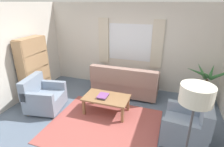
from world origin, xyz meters
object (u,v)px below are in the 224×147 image
Objects in this scene: armchair_left at (43,97)px; book_stack_on_table at (103,96)px; standing_lamp at (195,102)px; bookshelf at (35,67)px; coffee_table at (106,99)px; potted_plant at (205,90)px; couch at (125,83)px; armchair_right at (188,126)px.

book_stack_on_table is (1.50, 0.34, 0.11)m from armchair_left.
bookshelf is at bearing 157.83° from standing_lamp.
bookshelf is (-2.15, 0.24, 0.42)m from book_stack_on_table.
armchair_left is 1.62m from coffee_table.
standing_lamp is at bearing -37.18° from book_stack_on_table.
potted_plant is (2.41, 1.26, -0.02)m from book_stack_on_table.
potted_plant reaches higher than book_stack_on_table.
book_stack_on_table is (-0.25, -1.10, 0.10)m from couch.
potted_plant reaches higher than armchair_right.
potted_plant is at bearing 27.57° from book_stack_on_table.
armchair_left is at bearing -85.33° from armchair_right.
standing_lamp is (-0.60, -2.63, 0.99)m from potted_plant.
armchair_left is 1.01m from bookshelf.
coffee_table is at bearing 84.82° from bookshelf.
coffee_table is at bearing -86.88° from armchair_left.
armchair_right is at bearing -11.21° from book_stack_on_table.
standing_lamp reaches higher than armchair_left.
bookshelf reaches higher than armchair_right.
armchair_left is 3.44m from armchair_right.
coffee_table is 0.92× the size of potted_plant.
potted_plant is (2.16, 0.16, 0.08)m from couch.
couch is 1.13m from book_stack_on_table.
coffee_table is 2.28m from bookshelf.
armchair_right is at bearing 83.12° from standing_lamp.
book_stack_on_table is (-1.93, 0.38, 0.11)m from armchair_right.
armchair_right is (3.44, -0.05, 0.00)m from armchair_left.
couch is 3.12m from standing_lamp.
bookshelf is 4.31m from standing_lamp.
armchair_right is 0.83× the size of coffee_table.
book_stack_on_table is (-0.07, -0.04, 0.08)m from coffee_table.
couch is at bearing 77.25° from book_stack_on_table.
book_stack_on_table is 0.18× the size of standing_lamp.
coffee_table is (1.57, 0.37, 0.03)m from armchair_left.
armchair_left is 3.19× the size of book_stack_on_table.
armchair_right is 1.97m from book_stack_on_table.
standing_lamp is at bearing -1.46° from armchair_right.
couch is at bearing 122.26° from standing_lamp.
standing_lamp is at bearing -39.02° from coffee_table.
armchair_left is (-1.75, -1.44, -0.01)m from couch.
standing_lamp is at bearing -117.64° from armchair_left.
standing_lamp is (3.32, -1.04, 1.08)m from armchair_left.
coffee_table is at bearing 27.68° from book_stack_on_table.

